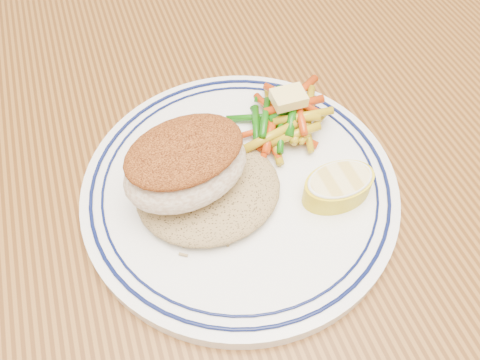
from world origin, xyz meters
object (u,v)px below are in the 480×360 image
(plate, at_px, (240,187))
(lemon_wedge, at_px, (338,186))
(dining_table, at_px, (220,284))
(fish_fillet, at_px, (186,164))
(rice_pilaf, at_px, (208,188))
(vegetable_pile, at_px, (285,119))

(plate, xyz_separation_m, lemon_wedge, (0.07, -0.04, 0.02))
(dining_table, distance_m, fish_fillet, 0.16)
(rice_pilaf, bearing_deg, plate, 6.20)
(dining_table, distance_m, lemon_wedge, 0.16)
(rice_pilaf, bearing_deg, lemon_wedge, -19.10)
(rice_pilaf, height_order, fish_fillet, fish_fillet)
(plate, xyz_separation_m, fish_fillet, (-0.04, 0.00, 0.05))
(vegetable_pile, bearing_deg, plate, -142.83)
(vegetable_pile, bearing_deg, lemon_wedge, -81.16)
(dining_table, distance_m, rice_pilaf, 0.13)
(plate, relative_size, vegetable_pile, 2.71)
(rice_pilaf, relative_size, fish_fillet, 1.07)
(lemon_wedge, bearing_deg, plate, 152.15)
(rice_pilaf, bearing_deg, vegetable_pile, 28.61)
(lemon_wedge, bearing_deg, rice_pilaf, 160.90)
(fish_fillet, bearing_deg, lemon_wedge, -19.71)
(rice_pilaf, relative_size, lemon_wedge, 1.95)
(dining_table, height_order, vegetable_pile, vegetable_pile)
(plate, distance_m, rice_pilaf, 0.03)
(rice_pilaf, xyz_separation_m, fish_fillet, (-0.01, 0.01, 0.03))
(dining_table, xyz_separation_m, plate, (0.03, 0.03, 0.11))
(dining_table, distance_m, plate, 0.12)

